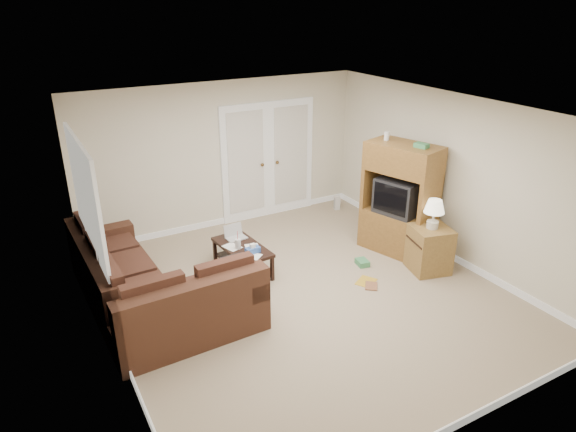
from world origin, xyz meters
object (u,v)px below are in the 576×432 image
sectional_sofa (148,291)px  side_cabinet (430,246)px  tv_armoire (400,199)px  coffee_table (242,257)px

sectional_sofa → side_cabinet: size_ratio=2.49×
sectional_sofa → tv_armoire: tv_armoire is taller
coffee_table → sectional_sofa: bearing=-168.1°
tv_armoire → side_cabinet: size_ratio=1.67×
tv_armoire → side_cabinet: 0.89m
side_cabinet → tv_armoire: bearing=102.6°
sectional_sofa → coffee_table: bearing=14.5°
sectional_sofa → side_cabinet: side_cabinet is taller
sectional_sofa → side_cabinet: bearing=-14.7°
sectional_sofa → side_cabinet: 4.00m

